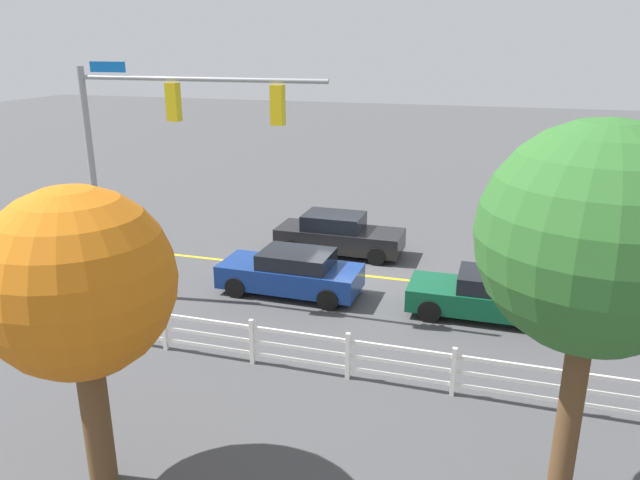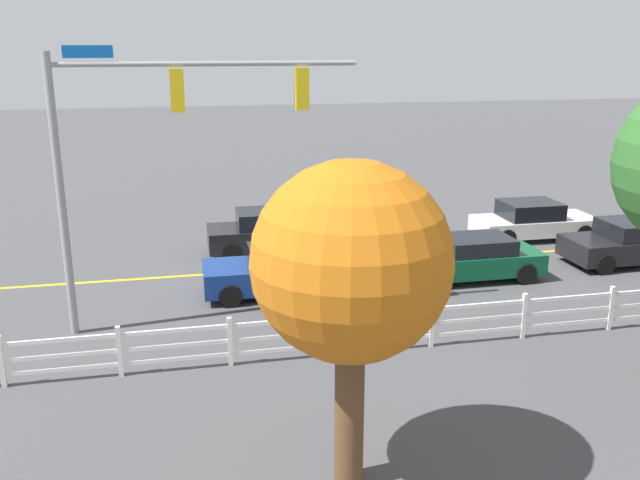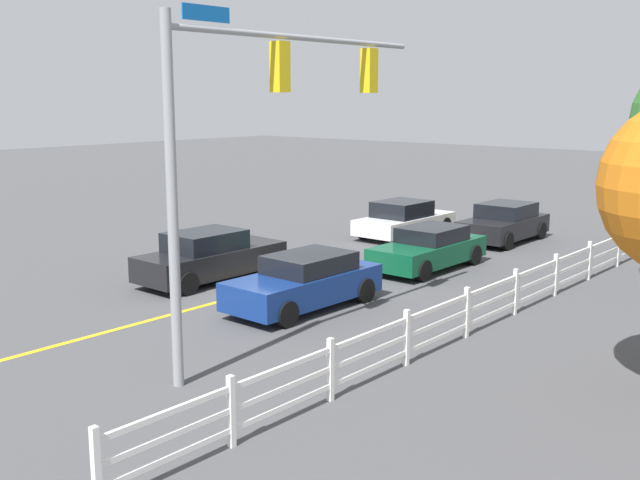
# 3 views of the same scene
# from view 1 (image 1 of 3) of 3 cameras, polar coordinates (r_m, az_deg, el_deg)

# --- Properties ---
(ground_plane) EXTENTS (120.00, 120.00, 0.00)m
(ground_plane) POSITION_cam_1_polar(r_m,az_deg,el_deg) (20.27, 2.20, -3.17)
(ground_plane) COLOR #444447
(lane_center_stripe) EXTENTS (28.00, 0.16, 0.01)m
(lane_center_stripe) POSITION_cam_1_polar(r_m,az_deg,el_deg) (19.71, 13.54, -4.31)
(lane_center_stripe) COLOR gold
(lane_center_stripe) RESTS_ON ground_plane
(signal_assembly) EXTENTS (7.21, 0.38, 6.89)m
(signal_assembly) POSITION_cam_1_polar(r_m,az_deg,el_deg) (17.33, -15.38, 9.17)
(signal_assembly) COLOR gray
(signal_assembly) RESTS_ON ground_plane
(car_1) EXTENTS (4.58, 1.83, 1.49)m
(car_1) POSITION_cam_1_polar(r_m,az_deg,el_deg) (21.96, 1.75, 0.50)
(car_1) COLOR black
(car_1) RESTS_ON ground_plane
(car_2) EXTENTS (4.34, 1.87, 1.38)m
(car_2) POSITION_cam_1_polar(r_m,az_deg,el_deg) (18.46, -2.72, -3.10)
(car_2) COLOR navy
(car_2) RESTS_ON ground_plane
(car_3) EXTENTS (4.43, 1.96, 1.38)m
(car_3) POSITION_cam_1_polar(r_m,az_deg,el_deg) (21.43, 27.08, -2.15)
(car_3) COLOR silver
(car_3) RESTS_ON ground_plane
(car_4) EXTENTS (4.32, 1.82, 1.32)m
(car_4) POSITION_cam_1_polar(r_m,az_deg,el_deg) (17.54, 15.65, -5.07)
(car_4) COLOR #0C4C2D
(car_4) RESTS_ON ground_plane
(white_rail_fence) EXTENTS (26.10, 0.10, 1.15)m
(white_rail_fence) POSITION_cam_1_polar(r_m,az_deg,el_deg) (13.76, 7.51, -11.44)
(white_rail_fence) COLOR white
(white_rail_fence) RESTS_ON ground_plane
(tree_0) EXTENTS (3.46, 3.46, 6.40)m
(tree_0) POSITION_cam_1_polar(r_m,az_deg,el_deg) (9.58, 24.62, -0.03)
(tree_0) COLOR brown
(tree_0) RESTS_ON ground_plane
(tree_2) EXTENTS (3.07, 3.07, 5.34)m
(tree_2) POSITION_cam_1_polar(r_m,az_deg,el_deg) (10.17, -21.89, -3.97)
(tree_2) COLOR brown
(tree_2) RESTS_ON ground_plane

